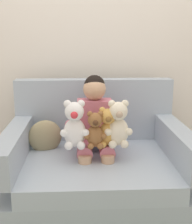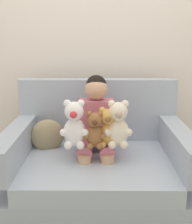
{
  "view_description": "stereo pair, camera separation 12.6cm",
  "coord_description": "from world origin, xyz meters",
  "px_view_note": "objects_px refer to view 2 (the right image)",
  "views": [
    {
      "loc": [
        -0.12,
        -2.09,
        1.3
      ],
      "look_at": [
        -0.01,
        -0.05,
        0.81
      ],
      "focal_mm": 49.09,
      "sensor_mm": 36.0,
      "label": 1
    },
    {
      "loc": [
        0.01,
        -2.1,
        1.3
      ],
      "look_at": [
        -0.01,
        -0.05,
        0.81
      ],
      "focal_mm": 49.09,
      "sensor_mm": 36.0,
      "label": 2
    }
  ],
  "objects_px": {
    "throw_pillow": "(48,136)",
    "plush_honey": "(108,128)",
    "seated_child": "(96,126)",
    "plush_white": "(74,125)",
    "armchair": "(97,173)",
    "plush_brown": "(95,131)",
    "plush_cream": "(118,125)"
  },
  "relations": [
    {
      "from": "seated_child",
      "to": "plush_brown",
      "type": "height_order",
      "value": "seated_child"
    },
    {
      "from": "plush_brown",
      "to": "plush_white",
      "type": "bearing_deg",
      "value": -170.01
    },
    {
      "from": "throw_pillow",
      "to": "plush_honey",
      "type": "bearing_deg",
      "value": -28.83
    },
    {
      "from": "plush_white",
      "to": "plush_brown",
      "type": "distance_m",
      "value": 0.14
    },
    {
      "from": "seated_child",
      "to": "plush_white",
      "type": "xyz_separation_m",
      "value": [
        -0.15,
        -0.17,
        0.05
      ]
    },
    {
      "from": "plush_brown",
      "to": "seated_child",
      "type": "bearing_deg",
      "value": 102.21
    },
    {
      "from": "throw_pillow",
      "to": "plush_brown",
      "type": "bearing_deg",
      "value": -37.41
    },
    {
      "from": "armchair",
      "to": "plush_honey",
      "type": "bearing_deg",
      "value": -55.58
    },
    {
      "from": "plush_white",
      "to": "plush_brown",
      "type": "height_order",
      "value": "plush_white"
    },
    {
      "from": "throw_pillow",
      "to": "armchair",
      "type": "bearing_deg",
      "value": -21.07
    },
    {
      "from": "plush_cream",
      "to": "plush_brown",
      "type": "relative_size",
      "value": 1.27
    },
    {
      "from": "plush_cream",
      "to": "plush_honey",
      "type": "bearing_deg",
      "value": 161.07
    },
    {
      "from": "plush_honey",
      "to": "plush_white",
      "type": "height_order",
      "value": "plush_white"
    },
    {
      "from": "armchair",
      "to": "seated_child",
      "type": "xyz_separation_m",
      "value": [
        -0.01,
        0.05,
        0.36
      ]
    },
    {
      "from": "plush_cream",
      "to": "throw_pillow",
      "type": "height_order",
      "value": "plush_cream"
    },
    {
      "from": "seated_child",
      "to": "plush_honey",
      "type": "distance_m",
      "value": 0.18
    },
    {
      "from": "plush_brown",
      "to": "throw_pillow",
      "type": "distance_m",
      "value": 0.49
    },
    {
      "from": "plush_honey",
      "to": "seated_child",
      "type": "bearing_deg",
      "value": 97.77
    },
    {
      "from": "plush_white",
      "to": "throw_pillow",
      "type": "relative_size",
      "value": 1.29
    },
    {
      "from": "plush_white",
      "to": "plush_brown",
      "type": "xyz_separation_m",
      "value": [
        0.14,
        -0.01,
        -0.04
      ]
    },
    {
      "from": "plush_brown",
      "to": "armchair",
      "type": "bearing_deg",
      "value": 97.28
    },
    {
      "from": "throw_pillow",
      "to": "seated_child",
      "type": "bearing_deg",
      "value": -14.83
    },
    {
      "from": "armchair",
      "to": "plush_brown",
      "type": "xyz_separation_m",
      "value": [
        -0.02,
        -0.14,
        0.38
      ]
    },
    {
      "from": "armchair",
      "to": "seated_child",
      "type": "height_order",
      "value": "seated_child"
    },
    {
      "from": "armchair",
      "to": "plush_cream",
      "type": "height_order",
      "value": "armchair"
    },
    {
      "from": "armchair",
      "to": "plush_honey",
      "type": "distance_m",
      "value": 0.41
    },
    {
      "from": "armchair",
      "to": "seated_child",
      "type": "relative_size",
      "value": 1.58
    },
    {
      "from": "plush_cream",
      "to": "throw_pillow",
      "type": "bearing_deg",
      "value": 141.28
    },
    {
      "from": "seated_child",
      "to": "plush_brown",
      "type": "distance_m",
      "value": 0.19
    },
    {
      "from": "seated_child",
      "to": "plush_cream",
      "type": "relative_size",
      "value": 2.51
    },
    {
      "from": "seated_child",
      "to": "plush_honey",
      "type": "bearing_deg",
      "value": -69.02
    },
    {
      "from": "plush_honey",
      "to": "throw_pillow",
      "type": "bearing_deg",
      "value": 131.21
    }
  ]
}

